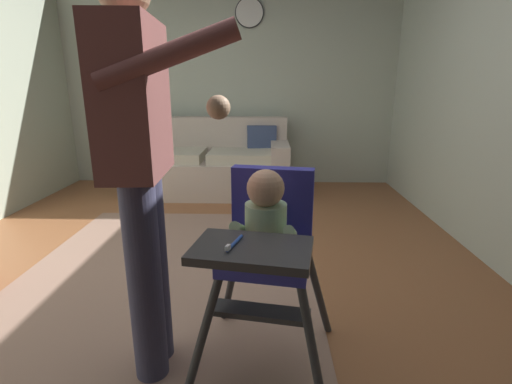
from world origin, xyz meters
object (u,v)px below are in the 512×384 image
couch (209,164)px  adult_standing (141,163)px  high_chair (266,236)px  wall_clock (249,13)px

couch → adult_standing: 2.95m
high_chair → adult_standing: size_ratio=0.56×
couch → high_chair: bearing=13.5°
wall_clock → adult_standing: bearing=-94.5°
couch → wall_clock: wall_clock is taller
adult_standing → couch: bearing=90.0°
couch → wall_clock: (0.46, 0.48, 1.71)m
couch → high_chair: high_chair is taller
couch → adult_standing: (0.19, -2.88, 0.59)m
couch → high_chair: 2.95m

